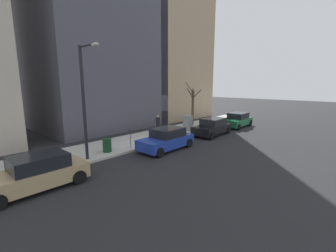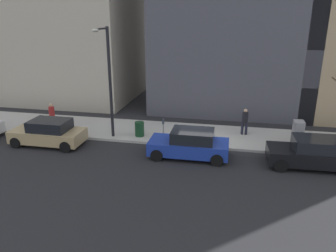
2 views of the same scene
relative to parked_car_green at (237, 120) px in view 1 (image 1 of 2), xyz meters
The scene contains 14 objects.
ground_plane 11.23m from the parked_car_green, 84.17° to the left, with size 120.00×120.00×0.00m, color #232326.
sidewalk 11.60m from the parked_car_green, 74.28° to the left, with size 4.00×36.00×0.15m, color #B2AFA8.
parked_car_green is the anchor object (origin of this frame).
parked_car_black 5.30m from the parked_car_green, 91.02° to the left, with size 2.05×4.26×1.52m.
parked_car_blue 11.45m from the parked_car_green, 90.69° to the left, with size 1.97×4.22×1.52m.
parked_car_tan 19.76m from the parked_car_green, 90.15° to the left, with size 1.94×4.21×1.52m.
parking_meter 13.36m from the parked_car_green, 83.17° to the left, with size 0.14×0.10×1.35m.
utility_box 6.11m from the parked_car_green, 66.46° to the left, with size 0.83×0.61×1.43m.
streetlamp 16.85m from the parked_car_green, 85.07° to the left, with size 1.97×0.32×6.50m.
bare_tree 5.07m from the parked_car_green, 39.65° to the left, with size 2.06×1.06×4.62m.
trash_bin 15.00m from the parked_car_green, 82.19° to the left, with size 0.56×0.56×0.90m, color #14381E.
pedestrian_near_meter 9.27m from the parked_car_green, 67.15° to the left, with size 0.36×0.40×1.66m.
office_tower_left 16.06m from the parked_car_green, ahead, with size 10.62×10.62×22.91m, color tan.
office_block_center 18.77m from the parked_car_green, 37.84° to the left, with size 11.83×11.83×21.44m, color #4C4C56.
Camera 1 is at (-11.66, 11.57, 4.56)m, focal length 24.00 mm.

